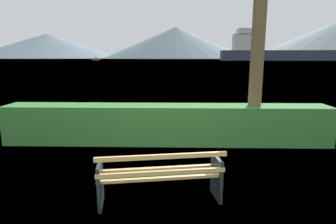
# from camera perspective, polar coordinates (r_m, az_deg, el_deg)

# --- Properties ---
(ground_plane) EXTENTS (1400.00, 1400.00, 0.00)m
(ground_plane) POSITION_cam_1_polar(r_m,az_deg,el_deg) (4.66, -1.64, -17.38)
(ground_plane) COLOR #4C6B33
(water_surface) EXTENTS (620.00, 620.00, 0.00)m
(water_surface) POSITION_cam_1_polar(r_m,az_deg,el_deg) (313.25, 1.54, 10.61)
(water_surface) COLOR slate
(water_surface) RESTS_ON ground_plane
(park_bench) EXTENTS (1.96, 0.87, 0.87)m
(park_bench) POSITION_cam_1_polar(r_m,az_deg,el_deg) (4.42, -1.58, -12.84)
(park_bench) COLOR tan
(park_bench) RESTS_ON ground_plane
(hedge_row) EXTENTS (8.34, 0.83, 1.00)m
(hedge_row) POSITION_cam_1_polar(r_m,az_deg,el_deg) (7.37, -0.34, -2.47)
(hedge_row) COLOR #387A33
(hedge_row) RESTS_ON ground_plane
(cargo_ship_large) EXTENTS (88.58, 15.12, 21.05)m
(cargo_ship_large) POSITION_cam_1_polar(r_m,az_deg,el_deg) (208.77, 21.12, 11.30)
(cargo_ship_large) COLOR #2D384C
(cargo_ship_large) RESTS_ON water_surface
(fishing_boat_near) EXTENTS (4.93, 5.40, 2.27)m
(fishing_boat_near) POSITION_cam_1_polar(r_m,az_deg,el_deg) (211.18, -14.39, 10.29)
(fishing_boat_near) COLOR #B2332D
(fishing_boat_near) RESTS_ON water_surface
(distant_hills) EXTENTS (900.37, 360.30, 76.44)m
(distant_hills) POSITION_cam_1_polar(r_m,az_deg,el_deg) (562.69, 12.76, 13.87)
(distant_hills) COLOR slate
(distant_hills) RESTS_ON ground_plane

